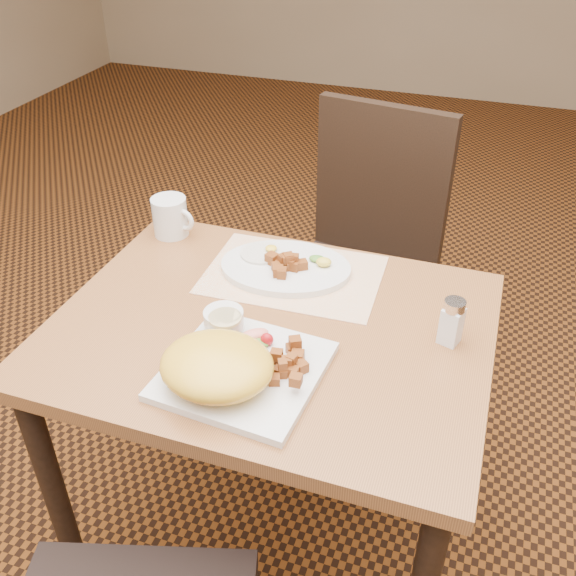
{
  "coord_description": "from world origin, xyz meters",
  "views": [
    {
      "loc": [
        0.38,
        -0.99,
        1.57
      ],
      "look_at": [
        0.02,
        0.04,
        0.82
      ],
      "focal_mm": 40.0,
      "sensor_mm": 36.0,
      "label": 1
    }
  ],
  "objects_px": {
    "salt_shaker": "(452,321)",
    "coffee_mug": "(171,217)",
    "chair_far": "(363,252)",
    "plate_square": "(244,371)",
    "table": "(271,364)",
    "plate_oval": "(286,268)"
  },
  "relations": [
    {
      "from": "plate_square",
      "to": "coffee_mug",
      "type": "xyz_separation_m",
      "value": [
        -0.37,
        0.43,
        0.04
      ]
    },
    {
      "from": "chair_far",
      "to": "salt_shaker",
      "type": "bearing_deg",
      "value": 126.33
    },
    {
      "from": "table",
      "to": "salt_shaker",
      "type": "xyz_separation_m",
      "value": [
        0.36,
        0.06,
        0.16
      ]
    },
    {
      "from": "table",
      "to": "plate_oval",
      "type": "height_order",
      "value": "plate_oval"
    },
    {
      "from": "chair_far",
      "to": "coffee_mug",
      "type": "height_order",
      "value": "chair_far"
    },
    {
      "from": "salt_shaker",
      "to": "coffee_mug",
      "type": "relative_size",
      "value": 0.85
    },
    {
      "from": "salt_shaker",
      "to": "coffee_mug",
      "type": "xyz_separation_m",
      "value": [
        -0.73,
        0.21,
        -0.0
      ]
    },
    {
      "from": "plate_square",
      "to": "coffee_mug",
      "type": "relative_size",
      "value": 2.37
    },
    {
      "from": "plate_square",
      "to": "plate_oval",
      "type": "distance_m",
      "value": 0.36
    },
    {
      "from": "coffee_mug",
      "to": "chair_far",
      "type": "bearing_deg",
      "value": 44.7
    },
    {
      "from": "chair_far",
      "to": "plate_square",
      "type": "relative_size",
      "value": 3.46
    },
    {
      "from": "chair_far",
      "to": "coffee_mug",
      "type": "xyz_separation_m",
      "value": [
        -0.42,
        -0.41,
        0.26
      ]
    },
    {
      "from": "table",
      "to": "coffee_mug",
      "type": "height_order",
      "value": "coffee_mug"
    },
    {
      "from": "table",
      "to": "coffee_mug",
      "type": "relative_size",
      "value": 7.62
    },
    {
      "from": "plate_square",
      "to": "salt_shaker",
      "type": "bearing_deg",
      "value": 32.31
    },
    {
      "from": "chair_far",
      "to": "salt_shaker",
      "type": "relative_size",
      "value": 9.7
    },
    {
      "from": "salt_shaker",
      "to": "chair_far",
      "type": "bearing_deg",
      "value": 116.51
    },
    {
      "from": "plate_oval",
      "to": "salt_shaker",
      "type": "relative_size",
      "value": 3.05
    },
    {
      "from": "table",
      "to": "chair_far",
      "type": "relative_size",
      "value": 0.93
    },
    {
      "from": "plate_oval",
      "to": "salt_shaker",
      "type": "xyz_separation_m",
      "value": [
        0.39,
        -0.14,
        0.04
      ]
    },
    {
      "from": "plate_square",
      "to": "table",
      "type": "bearing_deg",
      "value": 92.21
    },
    {
      "from": "chair_far",
      "to": "salt_shaker",
      "type": "distance_m",
      "value": 0.74
    }
  ]
}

